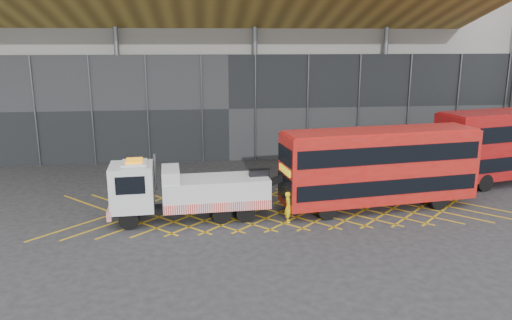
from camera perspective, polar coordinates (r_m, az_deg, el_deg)
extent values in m
plane|color=#252527|center=(27.58, -5.90, -5.75)|extent=(120.00, 120.00, 0.00)
cube|color=gold|center=(28.00, -15.82, -5.90)|extent=(7.16, 7.16, 0.01)
cube|color=gold|center=(28.00, -15.82, -5.90)|extent=(7.16, 7.16, 0.01)
cube|color=gold|center=(27.77, -12.55, -5.87)|extent=(7.16, 7.16, 0.01)
cube|color=gold|center=(27.77, -12.55, -5.87)|extent=(7.16, 7.16, 0.01)
cube|color=gold|center=(27.63, -9.24, -5.81)|extent=(7.16, 7.16, 0.01)
cube|color=gold|center=(27.63, -9.24, -5.81)|extent=(7.16, 7.16, 0.01)
cube|color=gold|center=(27.58, -5.90, -5.74)|extent=(7.16, 7.16, 0.01)
cube|color=gold|center=(27.58, -5.90, -5.74)|extent=(7.16, 7.16, 0.01)
cube|color=gold|center=(27.62, -2.57, -5.64)|extent=(7.16, 7.16, 0.01)
cube|color=gold|center=(27.62, -2.57, -5.64)|extent=(7.16, 7.16, 0.01)
cube|color=gold|center=(27.76, 0.75, -5.53)|extent=(7.16, 7.16, 0.01)
cube|color=gold|center=(27.76, 0.75, -5.53)|extent=(7.16, 7.16, 0.01)
cube|color=gold|center=(27.99, 4.01, -5.40)|extent=(7.16, 7.16, 0.01)
cube|color=gold|center=(27.99, 4.01, -5.40)|extent=(7.16, 7.16, 0.01)
cube|color=gold|center=(28.31, 7.22, -5.26)|extent=(7.16, 7.16, 0.01)
cube|color=gold|center=(28.31, 7.22, -5.26)|extent=(7.16, 7.16, 0.01)
cube|color=gold|center=(28.71, 10.34, -5.10)|extent=(7.16, 7.16, 0.01)
cube|color=gold|center=(28.71, 10.34, -5.10)|extent=(7.16, 7.16, 0.01)
cube|color=gold|center=(29.19, 13.36, -4.93)|extent=(7.16, 7.16, 0.01)
cube|color=gold|center=(29.19, 13.36, -4.93)|extent=(7.16, 7.16, 0.01)
cube|color=gold|center=(29.76, 16.28, -4.76)|extent=(7.16, 7.16, 0.01)
cube|color=gold|center=(29.76, 16.28, -4.76)|extent=(7.16, 7.16, 0.01)
cube|color=gold|center=(30.39, 19.08, -4.59)|extent=(7.16, 7.16, 0.01)
cube|color=gold|center=(30.39, 19.08, -4.59)|extent=(7.16, 7.16, 0.01)
cube|color=gold|center=(31.10, 21.76, -4.41)|extent=(7.16, 7.16, 0.01)
cube|color=gold|center=(31.10, 21.76, -4.41)|extent=(7.16, 7.16, 0.01)
cube|color=gray|center=(45.06, -3.76, 13.49)|extent=(55.00, 14.00, 18.00)
cube|color=black|center=(38.12, -3.16, 5.93)|extent=(55.00, 0.80, 8.00)
cube|color=olive|center=(34.10, -6.50, 17.58)|extent=(40.00, 11.93, 4.07)
cylinder|color=#595B60|center=(38.22, -15.32, 7.00)|extent=(0.36, 0.36, 10.00)
cylinder|color=#595B60|center=(37.95, -0.12, 7.43)|extent=(0.36, 0.36, 10.00)
cylinder|color=#595B60|center=(40.25, 14.30, 7.37)|extent=(0.36, 0.36, 10.00)
cube|color=black|center=(26.22, -7.26, -5.40)|extent=(8.40, 1.46, 0.31)
cube|color=silver|center=(25.89, -13.98, -3.00)|extent=(2.26, 2.34, 2.29)
cube|color=black|center=(25.88, -16.40, -2.25)|extent=(0.18, 1.94, 0.97)
cube|color=red|center=(26.33, -16.23, -5.47)|extent=(0.38, 2.30, 0.48)
cube|color=orange|center=(25.53, -13.76, -0.09)|extent=(0.86, 1.11, 0.11)
cube|color=silver|center=(26.04, -4.60, -3.53)|extent=(5.60, 2.57, 1.41)
cube|color=red|center=(25.14, -4.32, -5.44)|extent=(5.45, 0.43, 0.48)
cube|color=silver|center=(25.66, -9.74, -1.60)|extent=(1.02, 2.17, 0.62)
cube|color=black|center=(26.11, 0.37, -1.53)|extent=(1.08, 0.51, 0.44)
cube|color=black|center=(26.40, 2.25, -2.36)|extent=(1.94, 0.44, 0.95)
cylinder|color=black|center=(25.46, -14.32, -6.64)|extent=(0.99, 0.37, 0.97)
cylinder|color=black|center=(27.20, -14.06, -5.30)|extent=(0.99, 0.37, 0.97)
cylinder|color=black|center=(25.64, -1.20, -6.05)|extent=(0.99, 0.37, 0.97)
cylinder|color=black|center=(27.37, -1.81, -4.76)|extent=(0.99, 0.37, 0.97)
cylinder|color=#595B60|center=(26.54, -11.46, -1.36)|extent=(0.12, 0.12, 1.94)
cube|color=#AD140F|center=(28.04, 13.92, -0.61)|extent=(11.04, 4.01, 3.81)
cube|color=black|center=(28.27, 13.82, -2.36)|extent=(10.62, 4.01, 0.83)
cube|color=black|center=(27.84, 14.02, 1.13)|extent=(10.62, 4.01, 0.93)
cube|color=black|center=(26.19, 3.29, -3.14)|extent=(0.37, 2.19, 1.28)
cube|color=black|center=(25.75, 3.34, 0.51)|extent=(0.37, 2.19, 0.93)
cube|color=yellow|center=(25.93, 3.29, -1.17)|extent=(0.31, 1.74, 0.34)
cube|color=#AD140F|center=(27.64, 14.15, 3.28)|extent=(10.79, 3.78, 0.12)
cylinder|color=black|center=(26.19, 8.14, -5.70)|extent=(1.05, 0.44, 1.02)
cylinder|color=black|center=(28.13, 6.44, -4.27)|extent=(1.05, 0.44, 1.02)
cylinder|color=black|center=(29.26, 20.17, -4.34)|extent=(1.05, 0.44, 1.02)
cylinder|color=black|center=(31.00, 17.90, -3.16)|extent=(1.05, 0.44, 1.02)
cube|color=black|center=(32.86, 20.77, -0.35)|extent=(0.63, 2.30, 1.36)
cube|color=black|center=(32.49, 21.05, 2.79)|extent=(0.63, 2.30, 1.00)
cube|color=yellow|center=(32.64, 20.91, 1.35)|extent=(0.51, 1.83, 0.37)
cylinder|color=black|center=(33.71, 24.65, -2.36)|extent=(1.13, 0.57, 1.09)
cylinder|color=black|center=(35.36, 21.99, -1.40)|extent=(1.13, 0.57, 1.09)
imported|color=yellow|center=(25.58, 3.73, -5.37)|extent=(0.43, 0.61, 1.61)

